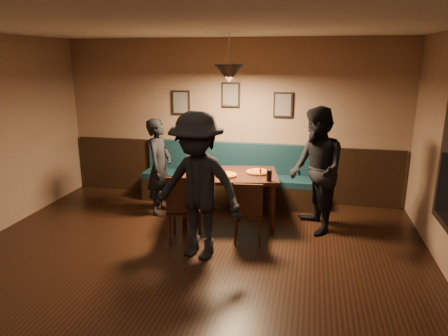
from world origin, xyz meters
name	(u,v)px	position (x,y,z in m)	size (l,w,h in m)	color
floor	(164,305)	(0.00, 0.00, 0.00)	(7.00, 7.00, 0.00)	black
ceiling	(152,17)	(0.00, 0.00, 2.80)	(7.00, 7.00, 0.00)	silver
wall_back	(231,121)	(0.00, 3.50, 1.40)	(6.00, 6.00, 0.00)	#8C704F
wainscot	(230,170)	(0.00, 3.47, 0.50)	(5.88, 0.06, 1.00)	black
booth_bench	(227,174)	(0.00, 3.20, 0.50)	(3.00, 0.60, 1.00)	#0F232D
picture_left	(181,102)	(-0.90, 3.47, 1.70)	(0.32, 0.04, 0.42)	black
picture_center	(231,95)	(0.00, 3.47, 1.85)	(0.32, 0.04, 0.42)	black
picture_right	(283,105)	(0.90, 3.47, 1.70)	(0.32, 0.04, 0.42)	black
pendant_lamp	(229,73)	(0.20, 2.33, 2.25)	(0.44, 0.44, 0.25)	black
dining_table	(229,198)	(0.20, 2.33, 0.39)	(1.44, 0.93, 0.77)	black
chair_near_left	(185,207)	(-0.25, 1.53, 0.48)	(0.43, 0.43, 0.97)	black
chair_near_right	(248,211)	(0.60, 1.71, 0.44)	(0.39, 0.39, 0.87)	black
diner_left	(159,167)	(-0.96, 2.47, 0.78)	(0.57, 0.37, 1.55)	black
diner_right	(316,171)	(1.49, 2.27, 0.91)	(0.88, 0.69, 1.82)	black
diner_front	(197,187)	(0.05, 1.13, 0.93)	(1.20, 0.69, 1.86)	black
pizza_a	(204,169)	(-0.21, 2.45, 0.79)	(0.36, 0.36, 0.04)	orange
pizza_b	(226,175)	(0.19, 2.19, 0.79)	(0.32, 0.32, 0.04)	orange
pizza_c	(258,172)	(0.63, 2.44, 0.79)	(0.35, 0.35, 0.04)	orange
soda_glass	(269,175)	(0.84, 2.06, 0.85)	(0.08, 0.08, 0.16)	black
tabasco_bottle	(260,171)	(0.68, 2.32, 0.84)	(0.03, 0.03, 0.13)	#A70B05
napkin_a	(199,167)	(-0.33, 2.58, 0.78)	(0.15, 0.15, 0.01)	#207A25
napkin_b	(193,176)	(-0.29, 2.09, 0.78)	(0.14, 0.14, 0.01)	#1D6F1F
cutlery_set	(223,181)	(0.20, 1.93, 0.77)	(0.02, 0.18, 0.00)	silver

